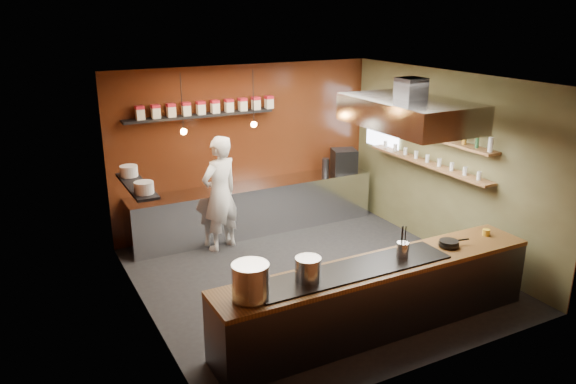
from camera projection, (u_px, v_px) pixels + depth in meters
floor at (314, 278)px, 8.57m from camera, size 5.00×5.00×0.00m
back_wall at (246, 148)px, 10.21m from camera, size 5.00×0.00×5.00m
left_wall at (143, 213)px, 7.00m from camera, size 0.00×5.00×5.00m
right_wall at (447, 164)px, 9.21m from camera, size 0.00×5.00×5.00m
ceiling at (317, 80)px, 7.63m from camera, size 5.00×5.00×0.00m
window_pane at (383, 122)px, 10.49m from camera, size 0.00×1.00×1.00m
prep_counter at (255, 208)px, 10.26m from camera, size 4.60×0.65×0.90m
pass_counter at (378, 297)px, 7.08m from camera, size 4.40×0.72×0.94m
tin_shelf at (200, 116)px, 9.47m from camera, size 2.60×0.26×0.04m
plate_shelf at (137, 186)px, 7.90m from camera, size 0.30×1.40×0.04m
bottle_shelf_upper at (429, 136)px, 9.26m from camera, size 0.26×2.80×0.04m
bottle_shelf_lower at (427, 163)px, 9.40m from camera, size 0.26×2.80×0.04m
extractor_hood at (409, 113)px, 8.03m from camera, size 1.20×2.00×0.72m
pendant_left at (183, 128)px, 8.71m from camera, size 0.10×0.10×0.95m
pendant_right at (254, 121)px, 9.24m from camera, size 0.10×0.10×0.95m
storage_tins at (208, 107)px, 9.50m from camera, size 2.43×0.13×0.22m
plate_stacks at (136, 179)px, 7.87m from camera, size 0.26×1.16×0.16m
bottles at (430, 128)px, 9.21m from camera, size 0.06×2.66×0.24m
wine_glasses at (427, 158)px, 9.38m from camera, size 0.07×2.37×0.13m
stockpot_large at (251, 281)px, 6.03m from camera, size 0.43×0.43×0.40m
stockpot_small at (308, 269)px, 6.43m from camera, size 0.34×0.34×0.28m
utensil_crock at (403, 250)px, 7.05m from camera, size 0.16×0.16×0.20m
frying_pan at (449, 243)px, 7.42m from camera, size 0.44×0.27×0.07m
butter_jar at (486, 232)px, 7.79m from camera, size 0.10×0.10×0.09m
espresso_machine at (344, 161)px, 10.82m from camera, size 0.56×0.54×0.45m
chef at (220, 194)px, 9.35m from camera, size 0.84×0.69×1.97m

